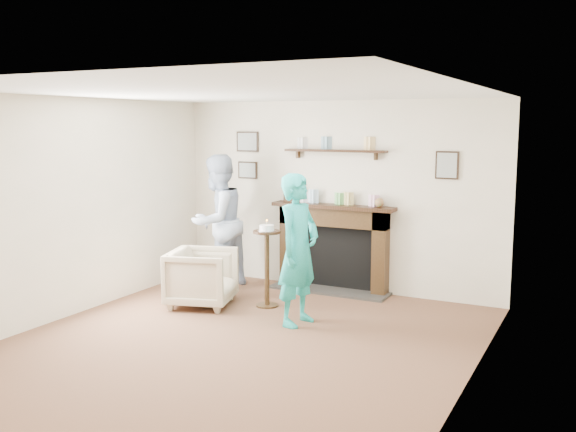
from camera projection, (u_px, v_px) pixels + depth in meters
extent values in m
plane|color=brown|center=(240.00, 344.00, 6.46)|extent=(5.00, 5.00, 0.00)
cube|color=#F0E3CC|center=(337.00, 196.00, 8.49)|extent=(4.50, 0.04, 2.50)
cube|color=#F0E3CC|center=(69.00, 208.00, 7.29)|extent=(0.04, 5.00, 2.50)
cube|color=#F0E3CC|center=(472.00, 240.00, 5.28)|extent=(0.04, 5.00, 2.50)
cube|color=silver|center=(237.00, 92.00, 6.11)|extent=(4.50, 5.00, 0.04)
cube|color=black|center=(289.00, 245.00, 8.80)|extent=(0.18, 0.20, 1.10)
cube|color=black|center=(381.00, 254.00, 8.21)|extent=(0.18, 0.20, 1.10)
cube|color=black|center=(333.00, 217.00, 8.44)|extent=(1.50, 0.20, 0.24)
cube|color=black|center=(335.00, 257.00, 8.58)|extent=(1.14, 0.06, 0.86)
cube|color=#312F2B|center=(329.00, 290.00, 8.48)|extent=(1.60, 0.44, 0.03)
cube|color=black|center=(333.00, 206.00, 8.40)|extent=(1.68, 0.26, 0.05)
cube|color=black|center=(335.00, 151.00, 8.34)|extent=(1.40, 0.15, 0.03)
cube|color=black|center=(248.00, 142.00, 8.98)|extent=(0.34, 0.03, 0.28)
cube|color=black|center=(248.00, 170.00, 9.04)|extent=(0.30, 0.03, 0.24)
cube|color=black|center=(447.00, 165.00, 7.77)|extent=(0.28, 0.03, 0.34)
cube|color=black|center=(290.00, 194.00, 8.65)|extent=(0.16, 0.09, 0.22)
cylinder|color=beige|center=(289.00, 193.00, 8.61)|extent=(0.11, 0.01, 0.11)
sphere|color=green|center=(379.00, 203.00, 8.10)|extent=(0.12, 0.12, 0.12)
imported|color=tan|center=(203.00, 305.00, 7.83)|extent=(0.95, 0.93, 0.70)
imported|color=#CBE3FE|center=(219.00, 287.00, 8.70)|extent=(0.81, 0.97, 1.80)
imported|color=#21C0AA|center=(298.00, 323.00, 7.12)|extent=(0.48, 0.66, 1.67)
cylinder|color=black|center=(267.00, 305.00, 7.80)|extent=(0.27, 0.27, 0.02)
cylinder|color=black|center=(267.00, 269.00, 7.74)|extent=(0.06, 0.06, 0.88)
cylinder|color=black|center=(267.00, 232.00, 7.67)|extent=(0.33, 0.33, 0.03)
cylinder|color=silver|center=(267.00, 230.00, 7.67)|extent=(0.23, 0.23, 0.01)
cylinder|color=white|center=(267.00, 228.00, 7.66)|extent=(0.18, 0.18, 0.06)
cylinder|color=#F9D99D|center=(267.00, 223.00, 7.66)|extent=(0.01, 0.01, 0.05)
sphere|color=orange|center=(267.00, 220.00, 7.65)|extent=(0.02, 0.02, 0.02)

